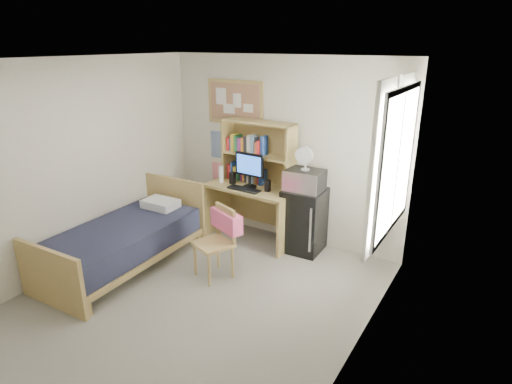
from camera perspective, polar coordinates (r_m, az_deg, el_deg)
The scene contains 25 objects.
floor at distance 5.00m, azimuth -8.51°, elevation -14.41°, with size 3.60×4.20×0.02m, color gray.
ceiling at distance 4.17m, azimuth -10.36°, elevation 16.96°, with size 3.60×4.20×0.02m, color silver.
wall_back at distance 6.09m, azimuth 3.53°, elevation 5.56°, with size 3.60×0.04×2.60m, color silver.
wall_left at distance 5.71m, azimuth -23.31°, elevation 3.03°, with size 0.04×4.20×2.60m, color silver.
wall_right at distance 3.58m, azimuth 13.32°, elevation -5.15°, with size 0.04×4.20×2.60m, color silver.
window_unit at distance 4.59m, azimuth 17.81°, elevation 3.90°, with size 0.10×1.40×1.70m, color white.
curtain_left at distance 4.23m, azimuth 16.08°, elevation 2.76°, with size 0.04×0.55×1.70m, color beige.
curtain_right at distance 4.98m, azimuth 18.62°, elevation 4.97°, with size 0.04×0.55×1.70m, color beige.
bulletin_board at distance 6.35m, azimuth -2.79°, elevation 11.85°, with size 0.94×0.03×0.64m, color tan.
poster_wave at distance 6.66m, azimuth -4.96°, elevation 6.29°, with size 0.30×0.01×0.42m, color #254A94.
poster_japan at distance 6.78m, azimuth -4.85°, elevation 2.42°, with size 0.28×0.01×0.36m, color #F42B40.
desk at distance 6.22m, azimuth -0.51°, elevation -2.78°, with size 1.30×0.65×0.81m, color tan.
desk_chair at distance 5.23m, azimuth -5.75°, elevation -6.84°, with size 0.45×0.45×0.90m, color tan.
mini_fridge at distance 5.91m, azimuth 6.40°, elevation -3.75°, with size 0.52×0.52×0.88m, color black.
bed at distance 5.77m, azimuth -17.32°, elevation -6.94°, with size 1.02×2.03×0.56m, color #1A1D30.
hutch at distance 6.06m, azimuth 0.27°, elevation 5.21°, with size 1.11×0.28×0.91m, color tan.
monitor at distance 5.95m, azimuth -0.86°, elevation 2.83°, with size 0.46×0.04×0.49m, color black.
keyboard at distance 5.92m, azimuth -1.63°, elevation 0.37°, with size 0.48×0.15×0.02m, color black.
speaker_left at distance 6.17m, azimuth -3.14°, elevation 1.89°, with size 0.07×0.07×0.17m, color black.
speaker_right at distance 5.84m, azimuth 1.56°, elevation 0.83°, with size 0.07×0.07×0.16m, color black.
water_bottle at distance 6.23m, azimuth -4.68°, elevation 2.38°, with size 0.07×0.07×0.24m, color white.
hoodie at distance 5.23m, azimuth -3.96°, elevation -3.84°, with size 0.50×0.15×0.24m, color #FF6193.
microwave at distance 5.69m, azimuth 6.54°, elevation 1.58°, with size 0.48×0.37×0.28m, color silver.
desk_fan at distance 5.61m, azimuth 6.65°, elevation 4.36°, with size 0.23×0.23×0.29m, color white.
pillow at distance 6.12m, azimuth -12.60°, elevation -1.53°, with size 0.47×0.33×0.11m, color white.
Camera 1 is at (2.74, -3.13, 2.76)m, focal length 30.00 mm.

